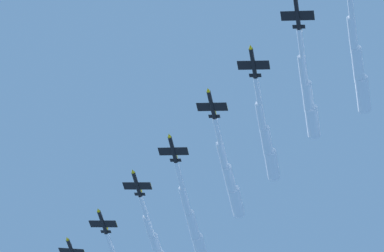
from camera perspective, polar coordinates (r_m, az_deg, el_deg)
The scene contains 6 objects.
jet_port_inner at distance 228.15m, azimuth 10.75°, elevation 3.99°, with size 25.38×44.16×4.23m.
jet_starboard_inner at distance 234.33m, azimuth 7.56°, elevation 1.99°, with size 24.55×40.35×4.25m.
jet_port_mid at distance 240.09m, azimuth 4.88°, elevation -0.91°, with size 24.62×40.57×4.23m.
jet_starboard_mid at distance 248.93m, azimuth 2.46°, elevation -3.41°, with size 24.53×42.05×4.24m.
jet_port_outer at distance 258.41m, azimuth 0.08°, elevation -6.50°, with size 27.29×45.71×4.13m.
jet_starboard_outer at distance 265.88m, azimuth -2.34°, elevation -7.75°, with size 23.76×39.89×4.16m.
Camera 1 is at (-92.26, 110.27, 1.13)m, focal length 82.08 mm.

